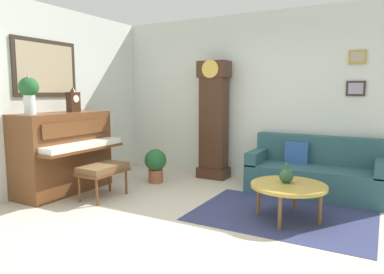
{
  "coord_description": "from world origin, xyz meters",
  "views": [
    {
      "loc": [
        1.96,
        -3.37,
        1.5
      ],
      "look_at": [
        -0.48,
        1.05,
        0.85
      ],
      "focal_mm": 32.89,
      "sensor_mm": 36.0,
      "label": 1
    }
  ],
  "objects_px": {
    "piano": "(64,152)",
    "coffee_table": "(289,187)",
    "flower_vase": "(29,91)",
    "potted_plant": "(156,163)",
    "green_jug": "(286,176)",
    "couch": "(315,173)",
    "grandfather_clock": "(214,123)",
    "mantel_clock": "(73,101)",
    "piano_bench": "(103,170)"
  },
  "relations": [
    {
      "from": "piano_bench",
      "to": "mantel_clock",
      "type": "height_order",
      "value": "mantel_clock"
    },
    {
      "from": "mantel_clock",
      "to": "piano",
      "type": "bearing_deg",
      "value": -90.53
    },
    {
      "from": "green_jug",
      "to": "potted_plant",
      "type": "bearing_deg",
      "value": 165.39
    },
    {
      "from": "piano_bench",
      "to": "potted_plant",
      "type": "relative_size",
      "value": 1.25
    },
    {
      "from": "piano",
      "to": "couch",
      "type": "bearing_deg",
      "value": 27.06
    },
    {
      "from": "flower_vase",
      "to": "coffee_table",
      "type": "bearing_deg",
      "value": 16.78
    },
    {
      "from": "flower_vase",
      "to": "piano",
      "type": "bearing_deg",
      "value": 90.17
    },
    {
      "from": "potted_plant",
      "to": "coffee_table",
      "type": "bearing_deg",
      "value": -15.54
    },
    {
      "from": "mantel_clock",
      "to": "green_jug",
      "type": "xyz_separation_m",
      "value": [
        3.2,
        0.28,
        -0.85
      ]
    },
    {
      "from": "flower_vase",
      "to": "potted_plant",
      "type": "xyz_separation_m",
      "value": [
        0.89,
        1.63,
        -1.19
      ]
    },
    {
      "from": "piano",
      "to": "piano_bench",
      "type": "relative_size",
      "value": 2.06
    },
    {
      "from": "piano_bench",
      "to": "grandfather_clock",
      "type": "distance_m",
      "value": 2.1
    },
    {
      "from": "coffee_table",
      "to": "potted_plant",
      "type": "xyz_separation_m",
      "value": [
        -2.35,
        0.65,
        -0.07
      ]
    },
    {
      "from": "piano",
      "to": "coffee_table",
      "type": "relative_size",
      "value": 1.64
    },
    {
      "from": "coffee_table",
      "to": "green_jug",
      "type": "xyz_separation_m",
      "value": [
        -0.04,
        0.05,
        0.12
      ]
    },
    {
      "from": "couch",
      "to": "potted_plant",
      "type": "relative_size",
      "value": 3.39
    },
    {
      "from": "flower_vase",
      "to": "potted_plant",
      "type": "bearing_deg",
      "value": 61.25
    },
    {
      "from": "grandfather_clock",
      "to": "mantel_clock",
      "type": "xyz_separation_m",
      "value": [
        -1.59,
        -1.65,
        0.4
      ]
    },
    {
      "from": "coffee_table",
      "to": "flower_vase",
      "type": "relative_size",
      "value": 1.52
    },
    {
      "from": "piano",
      "to": "mantel_clock",
      "type": "distance_m",
      "value": 0.79
    },
    {
      "from": "flower_vase",
      "to": "piano_bench",
      "type": "bearing_deg",
      "value": 37.03
    },
    {
      "from": "piano_bench",
      "to": "grandfather_clock",
      "type": "bearing_deg",
      "value": 65.45
    },
    {
      "from": "mantel_clock",
      "to": "flower_vase",
      "type": "xyz_separation_m",
      "value": [
        -0.0,
        -0.75,
        0.14
      ]
    },
    {
      "from": "piano",
      "to": "piano_bench",
      "type": "distance_m",
      "value": 0.77
    },
    {
      "from": "mantel_clock",
      "to": "potted_plant",
      "type": "height_order",
      "value": "mantel_clock"
    },
    {
      "from": "piano",
      "to": "coffee_table",
      "type": "height_order",
      "value": "piano"
    },
    {
      "from": "mantel_clock",
      "to": "flower_vase",
      "type": "relative_size",
      "value": 0.66
    },
    {
      "from": "piano",
      "to": "couch",
      "type": "height_order",
      "value": "piano"
    },
    {
      "from": "grandfather_clock",
      "to": "potted_plant",
      "type": "relative_size",
      "value": 3.62
    },
    {
      "from": "couch",
      "to": "green_jug",
      "type": "height_order",
      "value": "couch"
    },
    {
      "from": "piano",
      "to": "flower_vase",
      "type": "xyz_separation_m",
      "value": [
        0.0,
        -0.53,
        0.91
      ]
    },
    {
      "from": "grandfather_clock",
      "to": "coffee_table",
      "type": "xyz_separation_m",
      "value": [
        1.66,
        -1.43,
        -0.57
      ]
    },
    {
      "from": "piano_bench",
      "to": "coffee_table",
      "type": "bearing_deg",
      "value": 9.47
    },
    {
      "from": "coffee_table",
      "to": "mantel_clock",
      "type": "height_order",
      "value": "mantel_clock"
    },
    {
      "from": "green_jug",
      "to": "grandfather_clock",
      "type": "bearing_deg",
      "value": 139.53
    },
    {
      "from": "mantel_clock",
      "to": "flower_vase",
      "type": "distance_m",
      "value": 0.77
    },
    {
      "from": "piano_bench",
      "to": "flower_vase",
      "type": "xyz_separation_m",
      "value": [
        -0.74,
        -0.56,
        1.1
      ]
    },
    {
      "from": "grandfather_clock",
      "to": "mantel_clock",
      "type": "height_order",
      "value": "grandfather_clock"
    },
    {
      "from": "piano_bench",
      "to": "green_jug",
      "type": "xyz_separation_m",
      "value": [
        2.46,
        0.47,
        0.11
      ]
    },
    {
      "from": "mantel_clock",
      "to": "green_jug",
      "type": "distance_m",
      "value": 3.32
    },
    {
      "from": "green_jug",
      "to": "couch",
      "type": "bearing_deg",
      "value": 83.76
    },
    {
      "from": "couch",
      "to": "mantel_clock",
      "type": "bearing_deg",
      "value": -156.06
    },
    {
      "from": "piano",
      "to": "grandfather_clock",
      "type": "height_order",
      "value": "grandfather_clock"
    },
    {
      "from": "piano_bench",
      "to": "couch",
      "type": "bearing_deg",
      "value": 32.87
    },
    {
      "from": "piano_bench",
      "to": "mantel_clock",
      "type": "distance_m",
      "value": 1.23
    },
    {
      "from": "grandfather_clock",
      "to": "coffee_table",
      "type": "distance_m",
      "value": 2.26
    },
    {
      "from": "piano_bench",
      "to": "coffee_table",
      "type": "relative_size",
      "value": 0.8
    },
    {
      "from": "mantel_clock",
      "to": "piano_bench",
      "type": "bearing_deg",
      "value": -14.57
    },
    {
      "from": "potted_plant",
      "to": "grandfather_clock",
      "type": "bearing_deg",
      "value": 48.26
    },
    {
      "from": "grandfather_clock",
      "to": "green_jug",
      "type": "height_order",
      "value": "grandfather_clock"
    }
  ]
}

